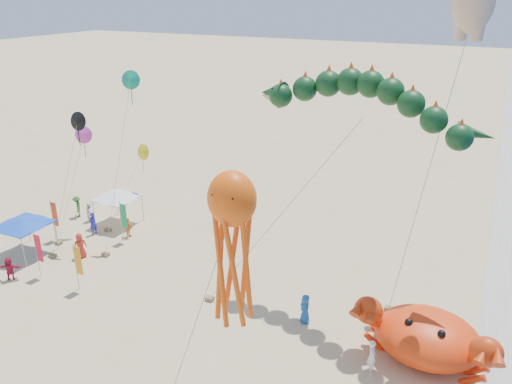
# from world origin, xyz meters

# --- Properties ---
(ground) EXTENTS (320.00, 320.00, 0.00)m
(ground) POSITION_xyz_m (0.00, 0.00, 0.00)
(ground) COLOR #D1B784
(ground) RESTS_ON ground
(foam_strip) EXTENTS (320.00, 320.00, 0.00)m
(foam_strip) POSITION_xyz_m (12.00, 0.00, 0.01)
(foam_strip) COLOR silver
(foam_strip) RESTS_ON ground
(crab_inflatable) EXTENTS (7.09, 5.02, 3.11)m
(crab_inflatable) POSITION_xyz_m (8.60, -0.16, 1.37)
(crab_inflatable) COLOR #F1380C
(crab_inflatable) RESTS_ON ground
(dragon_kite) EXTENTS (13.80, 5.87, 13.22)m
(dragon_kite) POSITION_xyz_m (3.48, 3.01, 11.85)
(dragon_kite) COLOR #0E3416
(dragon_kite) RESTS_ON ground
(octopus_kite) EXTENTS (3.72, 2.96, 11.17)m
(octopus_kite) POSITION_xyz_m (1.26, -6.83, 8.38)
(octopus_kite) COLOR #FF5A0D
(octopus_kite) RESTS_ON ground
(canopy_blue) EXTENTS (3.41, 3.41, 2.71)m
(canopy_blue) POSITION_xyz_m (-18.52, -1.19, 2.44)
(canopy_blue) COLOR gray
(canopy_blue) RESTS_ON ground
(canopy_white) EXTENTS (3.20, 3.20, 2.71)m
(canopy_white) POSITION_xyz_m (-15.88, 5.50, 2.44)
(canopy_white) COLOR gray
(canopy_white) RESTS_ON ground
(feather_flags) EXTENTS (7.12, 6.38, 3.20)m
(feather_flags) POSITION_xyz_m (-14.61, -0.38, 2.01)
(feather_flags) COLOR gray
(feather_flags) RESTS_ON ground
(beachgoers) EXTENTS (27.24, 10.36, 1.89)m
(beachgoers) POSITION_xyz_m (-12.60, 1.27, 0.86)
(beachgoers) COLOR #1C5EA7
(beachgoers) RESTS_ON ground
(small_kites) EXTENTS (5.74, 8.95, 12.44)m
(small_kites) POSITION_xyz_m (-15.11, 4.42, 7.61)
(small_kites) COLOR black
(small_kites) RESTS_ON ground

